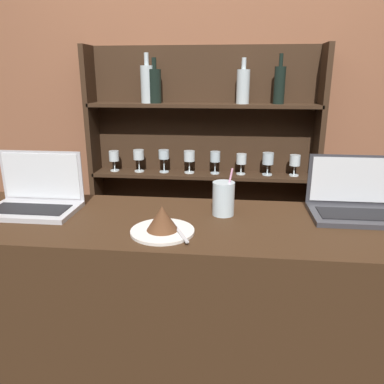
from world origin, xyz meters
TOP-DOWN VIEW (x-y plane):
  - bar_counter at (0.00, 0.26)m, footprint 1.98×0.52m
  - back_wall at (0.00, 1.36)m, footprint 7.00×0.06m
  - back_shelf at (-0.05, 1.28)m, footprint 1.37×0.18m
  - laptop_near at (-0.61, 0.31)m, footprint 0.33×0.21m
  - laptop_far at (0.60, 0.39)m, footprint 0.35×0.22m
  - cake_plate at (-0.09, 0.15)m, footprint 0.21×0.21m
  - water_glass at (0.10, 0.34)m, footprint 0.08×0.08m

SIDE VIEW (x-z plane):
  - bar_counter at x=0.00m, z-range 0.00..1.00m
  - back_shelf at x=-0.05m, z-range 0.06..1.72m
  - cake_plate at x=-0.09m, z-range 0.99..1.08m
  - laptop_far at x=0.60m, z-range 0.94..1.15m
  - laptop_near at x=-0.61m, z-range 0.94..1.16m
  - water_glass at x=0.10m, z-range 0.98..1.15m
  - back_wall at x=0.00m, z-range 0.00..2.70m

